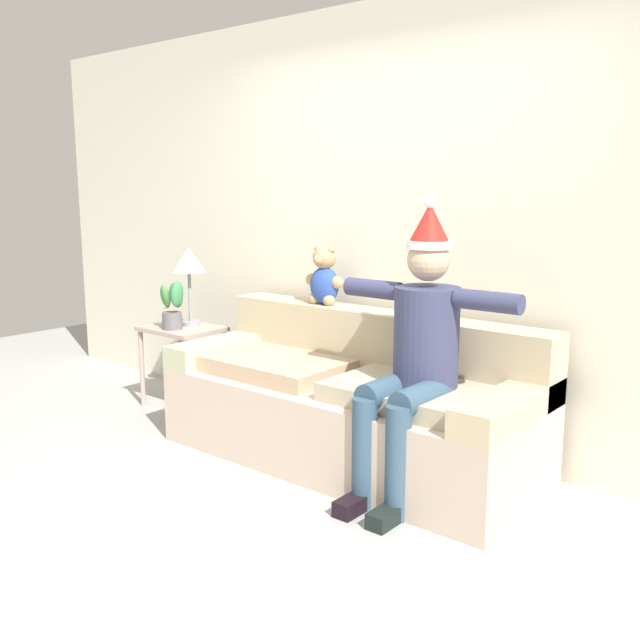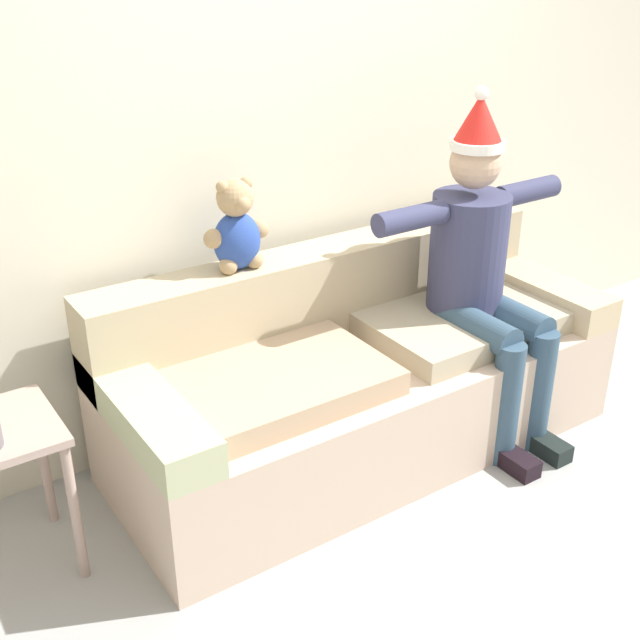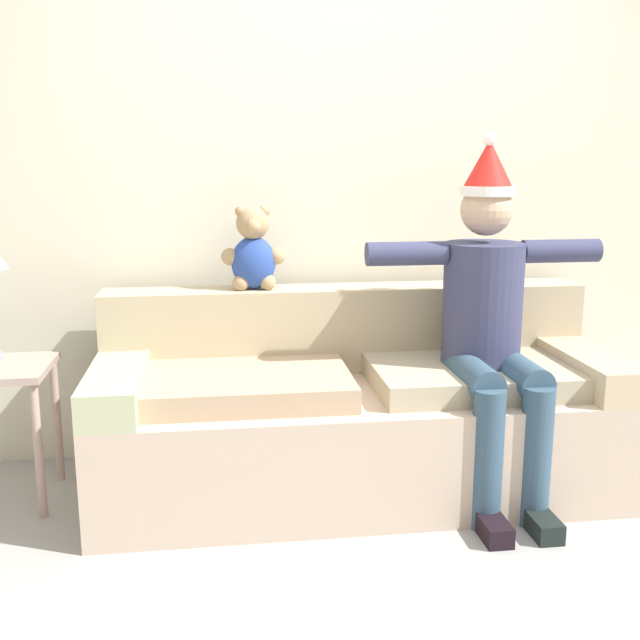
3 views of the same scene
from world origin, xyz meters
The scene contains 5 objects.
ground_plane centered at (0.00, 0.00, 0.00)m, with size 10.00×10.00×0.00m, color #A0A19F.
back_wall centered at (0.00, 1.55, 1.35)m, with size 7.00×0.10×2.70m, color beige.
couch centered at (0.00, 1.03, 0.34)m, with size 2.23×0.88×0.85m.
person_seated centered at (0.54, 0.86, 0.79)m, with size 1.02×0.77×1.55m.
teddy_bear centered at (-0.43, 1.30, 1.03)m, with size 0.29×0.17×0.38m.
Camera 2 is at (-1.84, -1.41, 2.10)m, focal length 44.74 mm.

